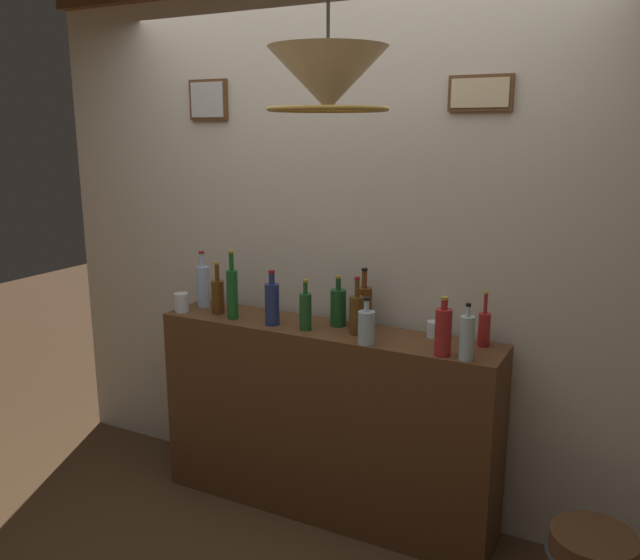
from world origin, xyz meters
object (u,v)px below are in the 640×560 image
(liquor_bottle_rye, at_px, (484,328))
(pendant_lamp, at_px, (328,81))
(liquor_bottle_gin, at_px, (203,285))
(liquor_bottle_rum, at_px, (338,307))
(liquor_bottle_port, at_px, (467,337))
(liquor_bottle_scotch, at_px, (364,306))
(glass_tumbler_highball, at_px, (434,329))
(liquor_bottle_sherry, at_px, (305,311))
(liquor_bottle_whiskey, at_px, (366,327))
(liquor_bottle_amaro, at_px, (232,292))
(glass_tumbler_rocks, at_px, (181,303))
(liquor_bottle_bourbon, at_px, (357,314))
(liquor_bottle_brandy, at_px, (443,331))
(liquor_bottle_vodka, at_px, (218,295))
(liquor_bottle_tequila, at_px, (272,303))

(liquor_bottle_rye, relative_size, pendant_lamp, 0.43)
(liquor_bottle_gin, bearing_deg, liquor_bottle_rum, 1.02)
(liquor_bottle_rum, relative_size, liquor_bottle_port, 1.03)
(liquor_bottle_gin, distance_m, liquor_bottle_rum, 0.81)
(liquor_bottle_scotch, xyz_separation_m, pendant_lamp, (0.16, -0.72, 1.00))
(liquor_bottle_rum, bearing_deg, glass_tumbler_highball, 5.39)
(liquor_bottle_sherry, bearing_deg, liquor_bottle_whiskey, -10.10)
(liquor_bottle_whiskey, xyz_separation_m, liquor_bottle_amaro, (-0.77, 0.06, 0.06))
(liquor_bottle_sherry, bearing_deg, liquor_bottle_rye, 10.56)
(glass_tumbler_rocks, bearing_deg, liquor_bottle_scotch, 11.38)
(glass_tumbler_highball, bearing_deg, liquor_bottle_rye, -5.65)
(liquor_bottle_bourbon, height_order, liquor_bottle_brandy, liquor_bottle_bourbon)
(liquor_bottle_bourbon, xyz_separation_m, liquor_bottle_gin, (-0.95, 0.07, 0.02))
(liquor_bottle_scotch, height_order, liquor_bottle_gin, liquor_bottle_gin)
(liquor_bottle_bourbon, distance_m, liquor_bottle_whiskey, 0.15)
(liquor_bottle_whiskey, xyz_separation_m, liquor_bottle_vodka, (-0.89, 0.10, 0.02))
(liquor_bottle_tequila, bearing_deg, liquor_bottle_sherry, 0.71)
(liquor_bottle_rum, xyz_separation_m, liquor_bottle_port, (0.69, -0.19, 0.00))
(liquor_bottle_bourbon, height_order, liquor_bottle_scotch, liquor_bottle_scotch)
(liquor_bottle_tequila, relative_size, liquor_bottle_whiskey, 1.28)
(liquor_bottle_rye, height_order, glass_tumbler_rocks, liquor_bottle_rye)
(liquor_bottle_brandy, distance_m, glass_tumbler_highball, 0.26)
(liquor_bottle_scotch, height_order, liquor_bottle_amaro, liquor_bottle_amaro)
(liquor_bottle_bourbon, bearing_deg, glass_tumbler_highball, 20.50)
(glass_tumbler_highball, bearing_deg, liquor_bottle_bourbon, -159.50)
(liquor_bottle_tequila, bearing_deg, glass_tumbler_highball, 13.02)
(liquor_bottle_sherry, xyz_separation_m, liquor_bottle_whiskey, (0.35, -0.06, -0.02))
(liquor_bottle_rum, bearing_deg, liquor_bottle_amaro, -165.73)
(glass_tumbler_highball, bearing_deg, liquor_bottle_whiskey, -135.36)
(liquor_bottle_tequila, height_order, liquor_bottle_port, liquor_bottle_tequila)
(liquor_bottle_tequila, height_order, liquor_bottle_scotch, liquor_bottle_scotch)
(liquor_bottle_whiskey, bearing_deg, glass_tumbler_rocks, 178.08)
(liquor_bottle_vodka, distance_m, liquor_bottle_gin, 0.17)
(liquor_bottle_brandy, bearing_deg, liquor_bottle_rye, 58.16)
(liquor_bottle_rum, xyz_separation_m, liquor_bottle_brandy, (0.58, -0.18, 0.01))
(liquor_bottle_rye, height_order, liquor_bottle_port, liquor_bottle_rye)
(liquor_bottle_tequila, xyz_separation_m, glass_tumbler_highball, (0.77, 0.18, -0.07))
(liquor_bottle_whiskey, relative_size, liquor_bottle_port, 0.88)
(liquor_bottle_whiskey, distance_m, liquor_bottle_gin, 1.06)
(liquor_bottle_whiskey, xyz_separation_m, liquor_bottle_rye, (0.47, 0.21, 0.00))
(liquor_bottle_gin, xyz_separation_m, liquor_bottle_port, (1.50, -0.18, -0.02))
(liquor_bottle_scotch, height_order, liquor_bottle_rum, liquor_bottle_scotch)
(liquor_bottle_vodka, height_order, pendant_lamp, pendant_lamp)
(liquor_bottle_sherry, distance_m, liquor_bottle_amaro, 0.42)
(liquor_bottle_vodka, bearing_deg, liquor_bottle_tequila, -6.89)
(glass_tumbler_rocks, bearing_deg, liquor_bottle_bourbon, 4.35)
(liquor_bottle_tequila, distance_m, liquor_bottle_rye, 1.02)
(liquor_bottle_bourbon, relative_size, liquor_bottle_amaro, 0.78)
(liquor_bottle_gin, bearing_deg, liquor_bottle_rye, 1.36)
(liquor_bottle_tequila, height_order, pendant_lamp, pendant_lamp)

